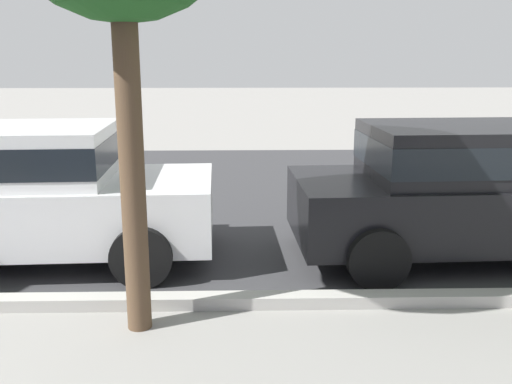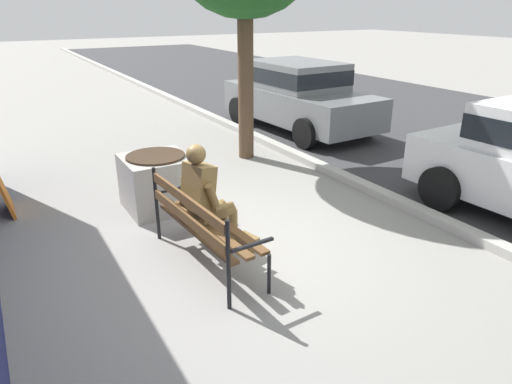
{
  "view_description": "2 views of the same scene",
  "coord_description": "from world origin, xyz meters",
  "views": [
    {
      "loc": [
        4.03,
        -2.1,
        2.32
      ],
      "look_at": [
        4.18,
        4.22,
        0.8
      ],
      "focal_mm": 39.96,
      "sensor_mm": 36.0,
      "label": 1
    },
    {
      "loc": [
        4.36,
        -2.1,
        2.76
      ],
      "look_at": [
        0.04,
        0.4,
        0.75
      ],
      "focal_mm": 32.7,
      "sensor_mm": 36.0,
      "label": 2
    }
  ],
  "objects": [
    {
      "name": "street_surface",
      "position": [
        0.0,
        7.5,
        0.0
      ],
      "size": [
        60.0,
        9.0,
        0.01
      ],
      "primitive_type": "cube",
      "color": "#38383A",
      "rests_on": "ground"
    },
    {
      "name": "parked_car_white",
      "position": [
        1.56,
        4.22,
        0.84
      ],
      "size": [
        4.17,
        2.07,
        1.56
      ],
      "color": "silver",
      "rests_on": "ground"
    },
    {
      "name": "parked_car_black",
      "position": [
        6.63,
        4.22,
        0.84
      ],
      "size": [
        4.17,
        2.07,
        1.56
      ],
      "color": "black",
      "rests_on": "ground"
    }
  ]
}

